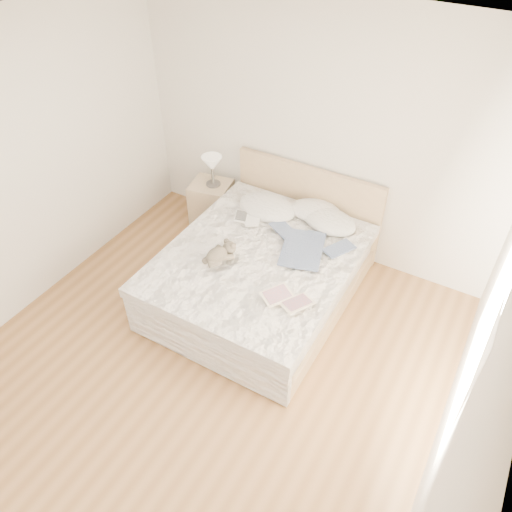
# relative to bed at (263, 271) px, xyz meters

# --- Properties ---
(floor) EXTENTS (4.00, 4.50, 0.00)m
(floor) POSITION_rel_bed_xyz_m (0.00, -1.19, -0.31)
(floor) COLOR brown
(floor) RESTS_ON ground
(ceiling) EXTENTS (4.00, 4.50, 0.00)m
(ceiling) POSITION_rel_bed_xyz_m (0.00, -1.19, 2.39)
(ceiling) COLOR white
(ceiling) RESTS_ON ground
(wall_back) EXTENTS (4.00, 0.02, 2.70)m
(wall_back) POSITION_rel_bed_xyz_m (0.00, 1.06, 1.04)
(wall_back) COLOR silver
(wall_back) RESTS_ON ground
(wall_right) EXTENTS (0.02, 4.50, 2.70)m
(wall_right) POSITION_rel_bed_xyz_m (2.00, -1.19, 1.04)
(wall_right) COLOR silver
(wall_right) RESTS_ON ground
(window) EXTENTS (0.02, 1.30, 1.10)m
(window) POSITION_rel_bed_xyz_m (1.99, -0.89, 1.14)
(window) COLOR white
(window) RESTS_ON wall_right
(bed) EXTENTS (1.72, 2.14, 1.00)m
(bed) POSITION_rel_bed_xyz_m (0.00, 0.00, 0.00)
(bed) COLOR tan
(bed) RESTS_ON floor
(nightstand) EXTENTS (0.52, 0.48, 0.56)m
(nightstand) POSITION_rel_bed_xyz_m (-1.13, 0.76, -0.03)
(nightstand) COLOR tan
(nightstand) RESTS_ON floor
(table_lamp) EXTENTS (0.30, 0.30, 0.36)m
(table_lamp) POSITION_rel_bed_xyz_m (-1.10, 0.77, 0.52)
(table_lamp) COLOR #453F3B
(table_lamp) RESTS_ON nightstand
(pillow_left) EXTENTS (0.67, 0.49, 0.19)m
(pillow_left) POSITION_rel_bed_xyz_m (-0.28, 0.59, 0.33)
(pillow_left) COLOR silver
(pillow_left) RESTS_ON bed
(pillow_middle) EXTENTS (0.60, 0.47, 0.16)m
(pillow_middle) POSITION_rel_bed_xyz_m (0.19, 0.78, 0.33)
(pillow_middle) COLOR silver
(pillow_middle) RESTS_ON bed
(pillow_right) EXTENTS (0.64, 0.50, 0.17)m
(pillow_right) POSITION_rel_bed_xyz_m (0.39, 0.69, 0.33)
(pillow_right) COLOR silver
(pillow_right) RESTS_ON bed
(blouse) EXTENTS (0.76, 0.79, 0.02)m
(blouse) POSITION_rel_bed_xyz_m (0.34, 0.16, 0.32)
(blouse) COLOR #3C4A6B
(blouse) RESTS_ON bed
(photo_book) EXTENTS (0.35, 0.30, 0.02)m
(photo_book) POSITION_rel_bed_xyz_m (-0.37, 0.31, 0.32)
(photo_book) COLOR white
(photo_book) RESTS_ON bed
(childrens_book) EXTENTS (0.47, 0.43, 0.03)m
(childrens_book) POSITION_rel_bed_xyz_m (0.52, -0.51, 0.32)
(childrens_book) COLOR #FBEACB
(childrens_book) RESTS_ON bed
(teddy_bear) EXTENTS (0.28, 0.34, 0.16)m
(teddy_bear) POSITION_rel_bed_xyz_m (-0.27, -0.39, 0.34)
(teddy_bear) COLOR brown
(teddy_bear) RESTS_ON bed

